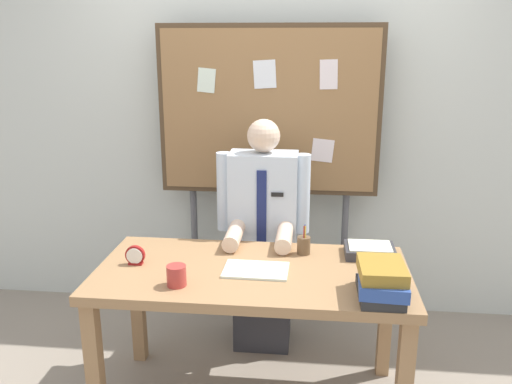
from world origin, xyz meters
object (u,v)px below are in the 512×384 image
open_notebook (256,270)px  desk (252,287)px  book_stack (382,281)px  pen_holder (304,245)px  coffee_mug (176,276)px  bulletin_board (269,115)px  paper_tray (370,251)px  person (263,245)px  desk_clock (135,256)px

open_notebook → desk: bearing=135.7°
book_stack → pen_holder: pen_holder is taller
desk → open_notebook: 0.11m
coffee_mug → desk: bearing=33.4°
book_stack → bulletin_board: bearing=117.1°
paper_tray → person: bearing=150.5°
paper_tray → open_notebook: bearing=-155.7°
coffee_mug → paper_tray: coffee_mug is taller
bulletin_board → book_stack: (0.60, -1.17, -0.56)m
person → pen_holder: 0.45m
desk → bulletin_board: bulletin_board is taller
desk → paper_tray: 0.66m
person → open_notebook: bearing=-88.0°
open_notebook → pen_holder: 0.34m
open_notebook → desk_clock: bearing=178.4°
person → desk_clock: person is taller
desk → desk_clock: desk_clock is taller
desk → pen_holder: size_ratio=9.72×
coffee_mug → pen_holder: (0.58, 0.45, -0.00)m
open_notebook → bulletin_board: bearing=91.2°
desk_clock → coffee_mug: (0.27, -0.21, 0.00)m
desk_clock → pen_holder: size_ratio=0.63×
open_notebook → paper_tray: paper_tray is taller
person → pen_holder: bearing=-54.6°
person → coffee_mug: size_ratio=14.43×
desk → open_notebook: bearing=-44.3°
desk → desk_clock: bearing=-179.7°
pen_holder → paper_tray: (0.35, 0.01, -0.02)m
pen_holder → paper_tray: size_ratio=0.62×
paper_tray → desk: bearing=-158.0°
person → pen_holder: (0.25, -0.35, 0.15)m
bulletin_board → book_stack: size_ratio=6.49×
person → paper_tray: (0.60, -0.34, 0.12)m
book_stack → desk_clock: 1.22m
person → open_notebook: size_ratio=4.49×
desk → person: person is taller
bulletin_board → pen_holder: bulletin_board is taller
desk → bulletin_board: 1.19m
bulletin_board → paper_tray: bulletin_board is taller
open_notebook → paper_tray: size_ratio=1.22×
bulletin_board → desk_clock: (-0.60, -0.94, -0.60)m
bulletin_board → open_notebook: size_ratio=6.17×
person → coffee_mug: person is taller
desk_clock → book_stack: bearing=-10.9°
desk → paper_tray: (0.60, 0.24, 0.13)m
pen_holder → bulletin_board: bearing=109.4°
book_stack → coffee_mug: book_stack is taller
book_stack → open_notebook: 0.62m
bulletin_board → pen_holder: 0.96m
desk → bulletin_board: size_ratio=0.79×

